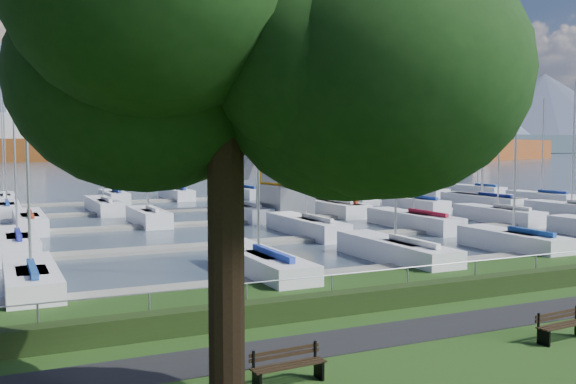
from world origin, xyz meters
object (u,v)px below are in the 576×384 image
bench_left (288,366)px  tree (246,35)px  bench_right (562,326)px  crane (284,146)px

bench_left → tree: 7.45m
bench_right → crane: (6.21, 32.15, 4.91)m
bench_right → tree: 12.30m
bench_left → bench_right: size_ratio=1.00×
tree → crane: size_ratio=0.53×
crane → bench_right: bearing=-111.9°
bench_left → tree: (-1.67, -1.75, 7.05)m
bench_right → tree: bearing=-176.3°
bench_right → crane: 33.11m
bench_left → tree: tree is taller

